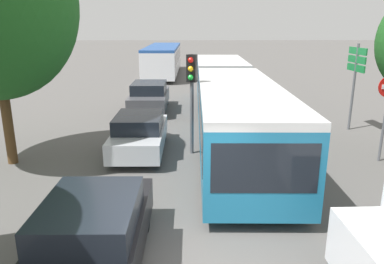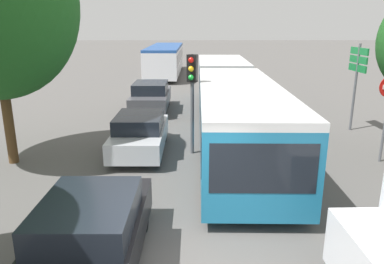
{
  "view_description": "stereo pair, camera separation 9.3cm",
  "coord_description": "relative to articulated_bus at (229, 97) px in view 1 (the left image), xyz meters",
  "views": [
    {
      "loc": [
        -0.08,
        -5.61,
        4.36
      ],
      "look_at": [
        0.2,
        5.28,
        1.2
      ],
      "focal_mm": 35.0,
      "sensor_mm": 36.0,
      "label": 1
    },
    {
      "loc": [
        0.01,
        -5.62,
        4.36
      ],
      "look_at": [
        0.2,
        5.28,
        1.2
      ],
      "focal_mm": 35.0,
      "sensor_mm": 36.0,
      "label": 2
    }
  ],
  "objects": [
    {
      "name": "traffic_light",
      "position": [
        -1.63,
        -2.98,
        1.06
      ],
      "size": [
        0.38,
        0.4,
        3.4
      ],
      "rotation": [
        0.0,
        0.0,
        -1.88
      ],
      "color": "#56595E",
      "rests_on": "ground"
    },
    {
      "name": "queued_car_silver",
      "position": [
        -3.44,
        -2.89,
        -0.74
      ],
      "size": [
        1.76,
        4.01,
        1.38
      ],
      "rotation": [
        0.0,
        0.0,
        1.55
      ],
      "color": "#B7BABF",
      "rests_on": "ground"
    },
    {
      "name": "queued_car_graphite",
      "position": [
        -3.65,
        3.75,
        -0.68
      ],
      "size": [
        1.89,
        4.3,
        1.48
      ],
      "rotation": [
        0.0,
        0.0,
        1.55
      ],
      "color": "#47474C",
      "rests_on": "ground"
    },
    {
      "name": "queued_car_black",
      "position": [
        -3.56,
        -9.39,
        -0.71
      ],
      "size": [
        1.82,
        4.14,
        1.43
      ],
      "rotation": [
        0.0,
        0.0,
        1.55
      ],
      "color": "black",
      "rests_on": "ground"
    },
    {
      "name": "city_bus_rear",
      "position": [
        -3.61,
        17.95,
        0.02
      ],
      "size": [
        2.95,
        11.75,
        2.51
      ],
      "rotation": [
        0.0,
        0.0,
        1.54
      ],
      "color": "silver",
      "rests_on": "ground"
    },
    {
      "name": "articulated_bus",
      "position": [
        0.0,
        0.0,
        0.0
      ],
      "size": [
        3.07,
        16.84,
        2.49
      ],
      "rotation": [
        0.0,
        0.0,
        -1.6
      ],
      "color": "teal",
      "rests_on": "ground"
    },
    {
      "name": "direction_sign_post",
      "position": [
        5.18,
        -0.09,
        1.13
      ],
      "size": [
        0.12,
        1.4,
        3.6
      ],
      "rotation": [
        0.0,
        0.0,
        3.19
      ],
      "color": "#56595E",
      "rests_on": "ground"
    }
  ]
}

